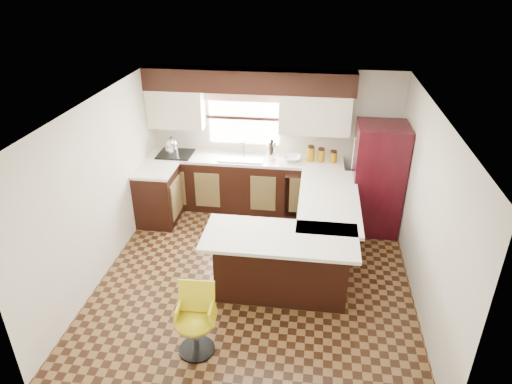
# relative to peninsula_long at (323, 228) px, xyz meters

# --- Properties ---
(floor) EXTENTS (4.40, 4.40, 0.00)m
(floor) POSITION_rel_peninsula_long_xyz_m (-0.90, -0.62, -0.45)
(floor) COLOR #49301A
(floor) RESTS_ON ground
(ceiling) EXTENTS (4.40, 4.40, 0.00)m
(ceiling) POSITION_rel_peninsula_long_xyz_m (-0.90, -0.62, 1.95)
(ceiling) COLOR silver
(ceiling) RESTS_ON wall_back
(wall_back) EXTENTS (4.40, 0.00, 4.40)m
(wall_back) POSITION_rel_peninsula_long_xyz_m (-0.90, 1.58, 0.75)
(wall_back) COLOR beige
(wall_back) RESTS_ON floor
(wall_front) EXTENTS (4.40, 0.00, 4.40)m
(wall_front) POSITION_rel_peninsula_long_xyz_m (-0.90, -2.83, 0.75)
(wall_front) COLOR beige
(wall_front) RESTS_ON floor
(wall_left) EXTENTS (0.00, 4.40, 4.40)m
(wall_left) POSITION_rel_peninsula_long_xyz_m (-3.00, -0.62, 0.75)
(wall_left) COLOR beige
(wall_left) RESTS_ON floor
(wall_right) EXTENTS (0.00, 4.40, 4.40)m
(wall_right) POSITION_rel_peninsula_long_xyz_m (1.20, -0.62, 0.75)
(wall_right) COLOR beige
(wall_right) RESTS_ON floor
(base_cab_back) EXTENTS (3.30, 0.60, 0.90)m
(base_cab_back) POSITION_rel_peninsula_long_xyz_m (-1.35, 1.28, 0.00)
(base_cab_back) COLOR black
(base_cab_back) RESTS_ON floor
(base_cab_left) EXTENTS (0.60, 0.70, 0.90)m
(base_cab_left) POSITION_rel_peninsula_long_xyz_m (-2.70, 0.62, 0.00)
(base_cab_left) COLOR black
(base_cab_left) RESTS_ON floor
(counter_back) EXTENTS (3.30, 0.60, 0.04)m
(counter_back) POSITION_rel_peninsula_long_xyz_m (-1.35, 1.28, 0.47)
(counter_back) COLOR silver
(counter_back) RESTS_ON base_cab_back
(counter_left) EXTENTS (0.60, 0.70, 0.04)m
(counter_left) POSITION_rel_peninsula_long_xyz_m (-2.70, 0.62, 0.47)
(counter_left) COLOR silver
(counter_left) RESTS_ON base_cab_left
(soffit) EXTENTS (3.40, 0.35, 0.36)m
(soffit) POSITION_rel_peninsula_long_xyz_m (-1.30, 1.40, 1.77)
(soffit) COLOR black
(soffit) RESTS_ON wall_back
(upper_cab_left) EXTENTS (0.94, 0.35, 0.64)m
(upper_cab_left) POSITION_rel_peninsula_long_xyz_m (-2.52, 1.40, 1.27)
(upper_cab_left) COLOR beige
(upper_cab_left) RESTS_ON wall_back
(upper_cab_right) EXTENTS (1.14, 0.35, 0.64)m
(upper_cab_right) POSITION_rel_peninsula_long_xyz_m (-0.22, 1.40, 1.27)
(upper_cab_right) COLOR beige
(upper_cab_right) RESTS_ON wall_back
(window_pane) EXTENTS (1.20, 0.02, 0.90)m
(window_pane) POSITION_rel_peninsula_long_xyz_m (-1.40, 1.56, 1.10)
(window_pane) COLOR white
(window_pane) RESTS_ON wall_back
(valance) EXTENTS (1.30, 0.06, 0.18)m
(valance) POSITION_rel_peninsula_long_xyz_m (-1.40, 1.52, 1.49)
(valance) COLOR #D19B93
(valance) RESTS_ON wall_back
(sink) EXTENTS (0.75, 0.45, 0.03)m
(sink) POSITION_rel_peninsula_long_xyz_m (-1.40, 1.25, 0.51)
(sink) COLOR #B2B2B7
(sink) RESTS_ON counter_back
(dishwasher) EXTENTS (0.58, 0.03, 0.78)m
(dishwasher) POSITION_rel_peninsula_long_xyz_m (-0.35, 0.99, -0.02)
(dishwasher) COLOR black
(dishwasher) RESTS_ON floor
(cooktop) EXTENTS (0.58, 0.50, 0.02)m
(cooktop) POSITION_rel_peninsula_long_xyz_m (-2.55, 1.25, 0.51)
(cooktop) COLOR black
(cooktop) RESTS_ON counter_back
(peninsula_long) EXTENTS (0.60, 1.95, 0.90)m
(peninsula_long) POSITION_rel_peninsula_long_xyz_m (0.00, 0.00, 0.00)
(peninsula_long) COLOR black
(peninsula_long) RESTS_ON floor
(peninsula_return) EXTENTS (1.65, 0.60, 0.90)m
(peninsula_return) POSITION_rel_peninsula_long_xyz_m (-0.53, -0.97, 0.00)
(peninsula_return) COLOR black
(peninsula_return) RESTS_ON floor
(counter_pen_long) EXTENTS (0.84, 1.95, 0.04)m
(counter_pen_long) POSITION_rel_peninsula_long_xyz_m (0.05, 0.00, 0.47)
(counter_pen_long) COLOR silver
(counter_pen_long) RESTS_ON peninsula_long
(counter_pen_return) EXTENTS (1.89, 0.84, 0.04)m
(counter_pen_return) POSITION_rel_peninsula_long_xyz_m (-0.55, -1.06, 0.47)
(counter_pen_return) COLOR silver
(counter_pen_return) RESTS_ON peninsula_return
(refrigerator) EXTENTS (0.76, 0.72, 1.76)m
(refrigerator) POSITION_rel_peninsula_long_xyz_m (0.80, 0.87, 0.43)
(refrigerator) COLOR #350810
(refrigerator) RESTS_ON floor
(bar_chair) EXTENTS (0.46, 0.46, 0.83)m
(bar_chair) POSITION_rel_peninsula_long_xyz_m (-1.38, -2.09, -0.04)
(bar_chair) COLOR gold
(bar_chair) RESTS_ON floor
(kettle) EXTENTS (0.22, 0.22, 0.30)m
(kettle) POSITION_rel_peninsula_long_xyz_m (-2.60, 1.26, 0.67)
(kettle) COLOR silver
(kettle) RESTS_ON cooktop
(percolator) EXTENTS (0.14, 0.14, 0.32)m
(percolator) POSITION_rel_peninsula_long_xyz_m (-0.90, 1.28, 0.65)
(percolator) COLOR silver
(percolator) RESTS_ON counter_back
(mixing_bowl) EXTENTS (0.31, 0.31, 0.07)m
(mixing_bowl) POSITION_rel_peninsula_long_xyz_m (-0.56, 1.28, 0.53)
(mixing_bowl) COLOR white
(mixing_bowl) RESTS_ON counter_back
(canister_large) EXTENTS (0.13, 0.13, 0.24)m
(canister_large) POSITION_rel_peninsula_long_xyz_m (-0.25, 1.30, 0.61)
(canister_large) COLOR #9C6D09
(canister_large) RESTS_ON counter_back
(canister_med) EXTENTS (0.12, 0.12, 0.21)m
(canister_med) POSITION_rel_peninsula_long_xyz_m (-0.08, 1.30, 0.60)
(canister_med) COLOR #9C6D09
(canister_med) RESTS_ON counter_back
(canister_small) EXTENTS (0.12, 0.12, 0.17)m
(canister_small) POSITION_rel_peninsula_long_xyz_m (0.12, 1.30, 0.58)
(canister_small) COLOR #9C6D09
(canister_small) RESTS_ON counter_back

